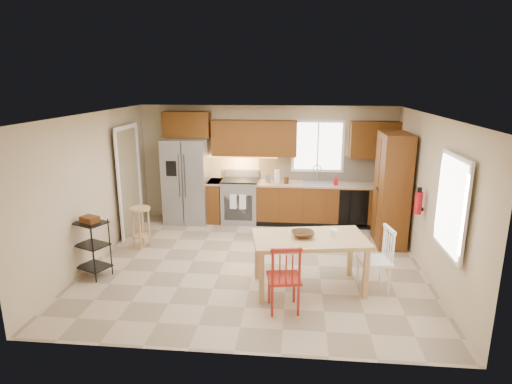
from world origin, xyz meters
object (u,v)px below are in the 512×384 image
object	(u,v)px
table_jar	(334,234)
soap_bottle	(336,180)
fire_extinguisher	(418,203)
table_bowl	(303,237)
chair_red	(284,277)
bar_stool	(141,227)
chair_white	(374,259)
pantry	(392,190)
dining_table	(309,263)
range_stove	(240,201)
utility_cart	(93,248)
refrigerator	(187,181)

from	to	relation	value
table_jar	soap_bottle	bearing A→B (deg)	84.96
fire_extinguisher	table_bowl	world-z (taller)	fire_extinguisher
chair_red	fire_extinguisher	bearing A→B (deg)	27.36
bar_stool	chair_white	bearing A→B (deg)	2.56
pantry	dining_table	xyz separation A→B (m)	(-1.55, -2.01, -0.65)
dining_table	bar_stool	xyz separation A→B (m)	(-3.05, 1.35, -0.02)
pantry	bar_stool	bearing A→B (deg)	-171.86
pantry	dining_table	distance (m)	2.62
range_stove	pantry	size ratio (longest dim) A/B	0.44
fire_extinguisher	bar_stool	size ratio (longest dim) A/B	0.47
range_stove	utility_cart	distance (m)	3.49
refrigerator	range_stove	xyz separation A→B (m)	(1.15, 0.06, -0.45)
soap_bottle	pantry	size ratio (longest dim) A/B	0.09
table_bowl	chair_white	bearing A→B (deg)	2.72
range_stove	chair_white	size ratio (longest dim) A/B	0.96
dining_table	table_jar	size ratio (longest dim) A/B	11.20
soap_bottle	fire_extinguisher	world-z (taller)	fire_extinguisher
pantry	utility_cart	size ratio (longest dim) A/B	2.25
dining_table	range_stove	bearing A→B (deg)	105.46
table_jar	bar_stool	size ratio (longest dim) A/B	0.19
refrigerator	dining_table	xyz separation A→B (m)	(2.58, -2.93, -0.51)
range_stove	soap_bottle	bearing A→B (deg)	-2.40
fire_extinguisher	table_jar	distance (m)	1.66
table_jar	bar_stool	bearing A→B (deg)	159.93
fire_extinguisher	utility_cart	xyz separation A→B (m)	(-5.13, -0.86, -0.63)
dining_table	chair_red	bearing A→B (deg)	-128.31
soap_bottle	pantry	world-z (taller)	pantry
pantry	table_bowl	world-z (taller)	pantry
pantry	dining_table	bearing A→B (deg)	-127.76
chair_white	table_jar	distance (m)	0.69
soap_bottle	dining_table	world-z (taller)	soap_bottle
table_bowl	chair_red	bearing A→B (deg)	-110.88
chair_red	range_stove	bearing A→B (deg)	96.44
chair_red	refrigerator	bearing A→B (deg)	111.84
soap_bottle	table_bowl	world-z (taller)	soap_bottle
table_bowl	utility_cart	xyz separation A→B (m)	(-3.27, 0.10, -0.34)
utility_cart	refrigerator	bearing A→B (deg)	98.42
range_stove	pantry	xyz separation A→B (m)	(2.98, -0.99, 0.59)
chair_white	utility_cart	xyz separation A→B (m)	(-4.33, 0.05, -0.01)
dining_table	utility_cart	size ratio (longest dim) A/B	1.75
refrigerator	range_stove	distance (m)	1.24
refrigerator	table_bowl	size ratio (longest dim) A/B	5.51
dining_table	chair_white	world-z (taller)	chair_white
range_stove	bar_stool	xyz separation A→B (m)	(-1.63, -1.64, -0.08)
soap_bottle	pantry	xyz separation A→B (m)	(0.95, -0.90, 0.05)
dining_table	chair_white	xyz separation A→B (m)	(0.95, 0.05, 0.08)
chair_red	table_bowl	distance (m)	0.77
chair_white	table_jar	size ratio (longest dim) A/B	6.58
soap_bottle	bar_stool	world-z (taller)	soap_bottle
chair_red	chair_white	world-z (taller)	same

